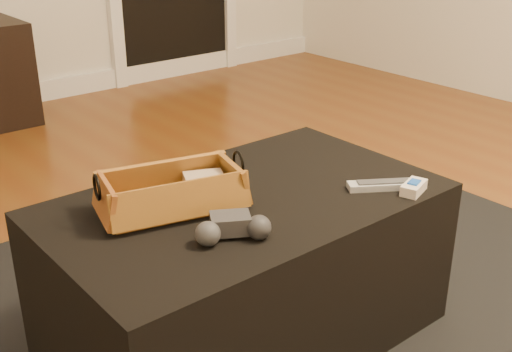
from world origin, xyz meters
TOP-DOWN VIEW (x-y plane):
  - floor at (0.00, 0.00)m, footprint 5.00×5.50m
  - area_rug at (-0.16, 0.10)m, footprint 2.60×2.00m
  - ottoman at (-0.16, 0.15)m, footprint 1.00×0.60m
  - tv_remote at (-0.35, 0.20)m, footprint 0.19×0.07m
  - cloth_bundle at (-0.24, 0.21)m, footprint 0.12×0.10m
  - wicker_basket at (-0.33, 0.21)m, footprint 0.38×0.26m
  - game_controller at (-0.31, 0.00)m, footprint 0.18×0.14m
  - silver_remote at (0.16, -0.03)m, footprint 0.18×0.14m
  - cream_gadget at (0.20, -0.10)m, footprint 0.10×0.07m

SIDE VIEW (x-z plane):
  - floor at x=0.00m, z-range -0.01..0.00m
  - area_rug at x=-0.16m, z-range 0.00..0.01m
  - ottoman at x=-0.16m, z-range 0.01..0.43m
  - silver_remote at x=0.16m, z-range 0.43..0.45m
  - cream_gadget at x=0.20m, z-range 0.43..0.46m
  - tv_remote at x=-0.35m, z-range 0.44..0.46m
  - game_controller at x=-0.31m, z-range 0.43..0.49m
  - cloth_bundle at x=-0.24m, z-range 0.44..0.50m
  - wicker_basket at x=-0.33m, z-range 0.41..0.54m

